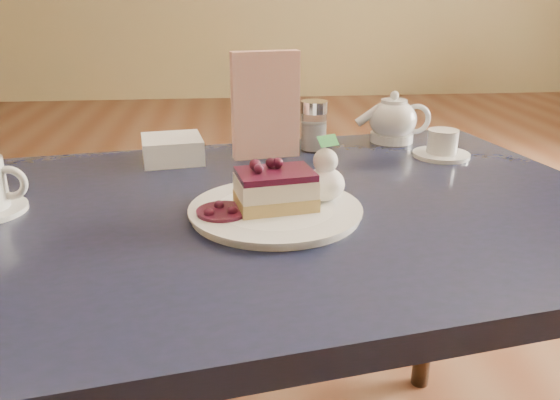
{
  "coord_description": "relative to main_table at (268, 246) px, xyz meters",
  "views": [
    {
      "loc": [
        -0.12,
        -0.81,
        1.04
      ],
      "look_at": [
        -0.05,
        -0.12,
        0.77
      ],
      "focal_mm": 35.0,
      "sensor_mm": 36.0,
      "label": 1
    }
  ],
  "objects": [
    {
      "name": "berry_sauce",
      "position": [
        -0.07,
        -0.07,
        0.09
      ],
      "size": [
        0.08,
        0.08,
        0.01
      ],
      "primitive_type": "cylinder",
      "color": "#471222",
      "rests_on": "dessert_plate"
    },
    {
      "name": "main_table",
      "position": [
        0.0,
        0.0,
        0.0
      ],
      "size": [
        1.26,
        0.95,
        0.72
      ],
      "rotation": [
        0.0,
        0.0,
        0.16
      ],
      "color": "black",
      "rests_on": "ground"
    },
    {
      "name": "whipped_cream",
      "position": [
        0.09,
        -0.02,
        0.11
      ],
      "size": [
        0.06,
        0.06,
        0.05
      ],
      "color": "white",
      "rests_on": "dessert_plate"
    },
    {
      "name": "sugar_shaker",
      "position": [
        0.12,
        0.31,
        0.13
      ],
      "size": [
        0.06,
        0.06,
        0.11
      ],
      "color": "white",
      "rests_on": "main_table"
    },
    {
      "name": "napkin_stack",
      "position": [
        -0.17,
        0.26,
        0.1
      ],
      "size": [
        0.13,
        0.13,
        0.05
      ],
      "primitive_type": "cube",
      "rotation": [
        0.0,
        0.0,
        0.16
      ],
      "color": "white",
      "rests_on": "main_table"
    },
    {
      "name": "cheesecake_slice",
      "position": [
        0.01,
        -0.05,
        0.12
      ],
      "size": [
        0.13,
        0.1,
        0.06
      ],
      "rotation": [
        0.0,
        0.0,
        0.16
      ],
      "color": "tan",
      "rests_on": "dessert_plate"
    },
    {
      "name": "dessert_plate",
      "position": [
        0.01,
        -0.05,
        0.08
      ],
      "size": [
        0.26,
        0.26,
        0.01
      ],
      "primitive_type": "cylinder",
      "color": "white",
      "rests_on": "main_table"
    },
    {
      "name": "menu_card",
      "position": [
        0.02,
        0.27,
        0.18
      ],
      "size": [
        0.14,
        0.05,
        0.21
      ],
      "primitive_type": "cube",
      "rotation": [
        0.0,
        0.0,
        0.16
      ],
      "color": "beige",
      "rests_on": "main_table"
    },
    {
      "name": "tea_set",
      "position": [
        0.32,
        0.34,
        0.12
      ],
      "size": [
        0.23,
        0.24,
        0.1
      ],
      "color": "white",
      "rests_on": "main_table"
    }
  ]
}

